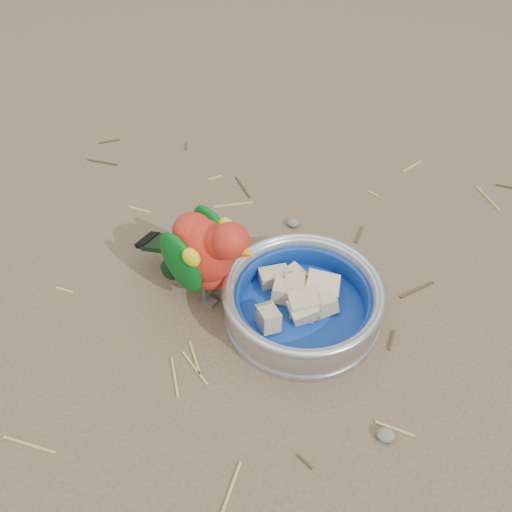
# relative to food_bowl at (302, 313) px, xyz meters

# --- Properties ---
(ground) EXTENTS (60.00, 60.00, 0.00)m
(ground) POSITION_rel_food_bowl_xyz_m (-0.07, -0.02, -0.01)
(ground) COLOR brown
(food_bowl) EXTENTS (0.21, 0.21, 0.02)m
(food_bowl) POSITION_rel_food_bowl_xyz_m (0.00, 0.00, 0.00)
(food_bowl) COLOR #B2B2BA
(food_bowl) RESTS_ON ground
(bowl_wall) EXTENTS (0.21, 0.21, 0.04)m
(bowl_wall) POSITION_rel_food_bowl_xyz_m (0.00, 0.00, 0.03)
(bowl_wall) COLOR #B2B2BA
(bowl_wall) RESTS_ON food_bowl
(fruit_wedges) EXTENTS (0.13, 0.13, 0.03)m
(fruit_wedges) POSITION_rel_food_bowl_xyz_m (0.00, 0.00, 0.02)
(fruit_wedges) COLOR tan
(fruit_wedges) RESTS_ON food_bowl
(lory_parrot) EXTENTS (0.21, 0.17, 0.15)m
(lory_parrot) POSITION_rel_food_bowl_xyz_m (-0.14, 0.02, 0.07)
(lory_parrot) COLOR red
(lory_parrot) RESTS_ON ground
(ground_debris) EXTENTS (0.90, 0.80, 0.01)m
(ground_debris) POSITION_rel_food_bowl_xyz_m (-0.08, 0.06, -0.01)
(ground_debris) COLOR tan
(ground_debris) RESTS_ON ground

